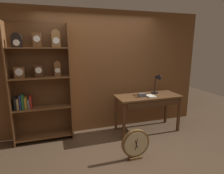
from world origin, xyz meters
TOP-DOWN VIEW (x-y plane):
  - ground_plane at (0.00, 0.00)m, footprint 10.00×10.00m
  - back_wood_panel at (0.00, 1.35)m, footprint 4.80×0.05m
  - bookshelf at (-1.22, 1.17)m, footprint 1.11×0.31m
  - workbench at (0.96, 0.87)m, footprint 1.39×0.59m
  - desk_lamp at (1.24, 0.99)m, footprint 0.23×0.23m
  - toolbox_small at (0.79, 0.84)m, footprint 0.15×0.09m
  - open_repair_manual at (0.97, 0.79)m, footprint 0.18×0.23m
  - round_clock_large at (0.26, -0.01)m, footprint 0.48×0.11m

SIDE VIEW (x-z plane):
  - ground_plane at x=0.00m, z-range 0.00..0.00m
  - round_clock_large at x=0.26m, z-range 0.00..0.53m
  - workbench at x=0.96m, z-range 0.31..1.12m
  - open_repair_manual at x=0.97m, z-range 0.81..0.84m
  - toolbox_small at x=0.79m, z-range 0.81..0.88m
  - desk_lamp at x=1.24m, z-range 0.88..1.36m
  - bookshelf at x=-1.22m, z-range 0.06..2.34m
  - back_wood_panel at x=0.00m, z-range 0.00..2.60m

